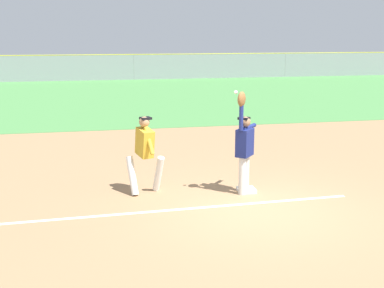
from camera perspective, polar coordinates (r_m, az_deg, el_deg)
ground_plane at (r=10.12m, az=7.41°, el=-7.46°), size 82.55×82.55×0.00m
outfield_grass at (r=28.04m, az=-4.95°, el=5.60°), size 48.06×19.57×0.01m
chalk_foul_line at (r=9.84m, az=-15.03°, el=-8.38°), size 12.00×0.49×0.01m
first_base at (r=11.14m, az=6.29°, el=-5.30°), size 0.39×0.39×0.08m
fielder at (r=10.74m, az=6.06°, el=-0.00°), size 0.67×0.75×2.28m
runner at (r=10.77m, az=-5.46°, el=-0.62°), size 0.86×0.83×1.72m
baseball at (r=10.33m, az=5.08°, el=5.99°), size 0.07×0.07×0.07m
outfield_fence at (r=37.65m, az=-6.71°, el=8.83°), size 48.14×0.08×1.91m
parked_car_blue at (r=40.53m, az=-19.22°, el=8.09°), size 4.57×2.46×1.25m
parked_car_red at (r=40.17m, az=-12.09°, el=8.48°), size 4.53×2.38×1.25m
parked_car_white at (r=40.93m, az=-4.82°, el=8.79°), size 4.40×2.12×1.25m
parked_car_tan at (r=41.86m, az=1.84°, el=8.91°), size 4.45×2.21×1.25m
parked_car_silver at (r=42.50m, az=7.85°, el=8.86°), size 4.53×2.37×1.25m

